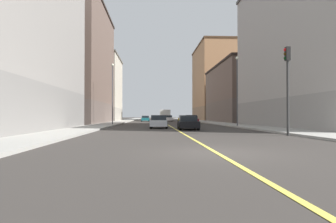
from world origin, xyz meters
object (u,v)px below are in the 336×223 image
(building_left_near, at_px, (315,44))
(box_truck, at_px, (165,115))
(building_left_far, at_px, (216,83))
(car_yellow, at_px, (183,119))
(traffic_light_left_near, at_px, (287,78))
(car_silver, at_px, (159,122))
(street_lamp_right_near, at_px, (113,88))
(street_lamp_left_near, at_px, (237,84))
(car_black, at_px, (188,123))
(car_teal, at_px, (145,119))
(building_right_midblock, at_px, (75,65))
(building_left_mid, at_px, (242,94))
(building_right_distant, at_px, (98,89))
(car_maroon, at_px, (191,120))
(car_white, at_px, (168,118))

(building_left_near, relative_size, box_truck, 3.49)
(building_left_far, relative_size, car_yellow, 5.11)
(traffic_light_left_near, distance_m, car_yellow, 40.65)
(traffic_light_left_near, height_order, car_silver, traffic_light_left_near)
(car_silver, bearing_deg, street_lamp_right_near, 124.19)
(street_lamp_left_near, distance_m, box_truck, 42.03)
(street_lamp_right_near, distance_m, car_black, 15.43)
(street_lamp_right_near, height_order, car_teal, street_lamp_right_near)
(building_right_midblock, bearing_deg, street_lamp_right_near, -54.50)
(traffic_light_left_near, height_order, car_teal, traffic_light_left_near)
(traffic_light_left_near, bearing_deg, car_silver, 124.00)
(building_left_mid, relative_size, building_right_distant, 1.38)
(street_lamp_right_near, relative_size, car_maroon, 1.76)
(building_left_mid, relative_size, car_maroon, 4.90)
(street_lamp_left_near, relative_size, car_maroon, 1.73)
(street_lamp_left_near, height_order, car_teal, street_lamp_left_near)
(building_right_distant, relative_size, car_yellow, 3.92)
(street_lamp_left_near, distance_m, car_white, 34.14)
(car_white, height_order, car_teal, car_white)
(building_left_far, xyz_separation_m, street_lamp_left_near, (-7.87, -46.31, -5.31))
(building_left_far, bearing_deg, car_white, -137.05)
(building_left_mid, xyz_separation_m, street_lamp_left_near, (-7.87, -23.08, -0.69))
(car_white, bearing_deg, car_teal, -164.94)
(car_black, height_order, car_teal, car_teal)
(building_left_far, bearing_deg, car_black, -105.39)
(building_right_distant, xyz_separation_m, traffic_light_left_near, (21.97, -53.11, -4.08))
(car_maroon, xyz_separation_m, car_black, (-2.37, -15.52, -0.07))
(building_right_midblock, bearing_deg, car_maroon, -21.57)
(building_left_far, relative_size, box_truck, 3.23)
(street_lamp_right_near, bearing_deg, car_silver, -55.81)
(building_right_midblock, bearing_deg, car_white, 43.35)
(building_left_mid, xyz_separation_m, traffic_light_left_near, (-8.89, -37.59, -1.86))
(car_teal, bearing_deg, traffic_light_left_near, -77.50)
(building_right_distant, distance_m, street_lamp_right_near, 33.33)
(car_silver, bearing_deg, car_white, 85.18)
(building_left_mid, bearing_deg, street_lamp_left_near, -108.84)
(building_left_far, height_order, car_teal, building_left_far)
(building_left_mid, height_order, building_right_midblock, building_right_midblock)
(building_left_near, xyz_separation_m, car_white, (-13.95, 35.78, -8.38))
(street_lamp_right_near, relative_size, car_black, 1.81)
(building_left_near, distance_m, street_lamp_right_near, 24.94)
(building_left_far, distance_m, car_teal, 25.83)
(traffic_light_left_near, relative_size, car_maroon, 1.25)
(street_lamp_right_near, distance_m, car_white, 28.80)
(building_right_distant, height_order, box_truck, building_right_distant)
(building_left_near, height_order, traffic_light_left_near, building_left_near)
(building_right_midblock, xyz_separation_m, box_truck, (16.50, 24.02, -8.50))
(box_truck, bearing_deg, building_left_mid, -51.89)
(street_lamp_right_near, xyz_separation_m, box_truck, (8.63, 35.06, -3.48))
(building_right_midblock, xyz_separation_m, street_lamp_right_near, (7.87, -11.04, -5.02))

